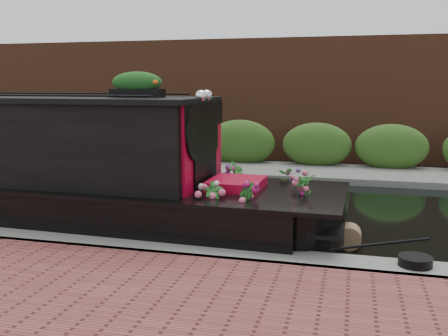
# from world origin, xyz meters

# --- Properties ---
(ground) EXTENTS (80.00, 80.00, 0.00)m
(ground) POSITION_xyz_m (0.00, 0.00, 0.00)
(ground) COLOR black
(ground) RESTS_ON ground
(near_bank_coping) EXTENTS (40.00, 0.60, 0.50)m
(near_bank_coping) POSITION_xyz_m (0.00, -3.30, 0.00)
(near_bank_coping) COLOR slate
(near_bank_coping) RESTS_ON ground
(far_bank_path) EXTENTS (40.00, 2.40, 0.34)m
(far_bank_path) POSITION_xyz_m (0.00, 4.20, 0.00)
(far_bank_path) COLOR slate
(far_bank_path) RESTS_ON ground
(far_hedge) EXTENTS (40.00, 1.10, 2.80)m
(far_hedge) POSITION_xyz_m (0.00, 5.10, 0.00)
(far_hedge) COLOR #31561C
(far_hedge) RESTS_ON ground
(far_brick_wall) EXTENTS (40.00, 1.00, 8.00)m
(far_brick_wall) POSITION_xyz_m (0.00, 7.20, 0.00)
(far_brick_wall) COLOR brown
(far_brick_wall) RESTS_ON ground
(rope_fender) EXTENTS (0.36, 0.36, 0.36)m
(rope_fender) POSITION_xyz_m (3.32, -1.96, 0.18)
(rope_fender) COLOR #876647
(rope_fender) RESTS_ON ground
(coiled_mooring_rope) EXTENTS (0.42, 0.42, 0.12)m
(coiled_mooring_rope) POSITION_xyz_m (4.14, -3.23, 0.31)
(coiled_mooring_rope) COLOR black
(coiled_mooring_rope) RESTS_ON near_bank_coping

